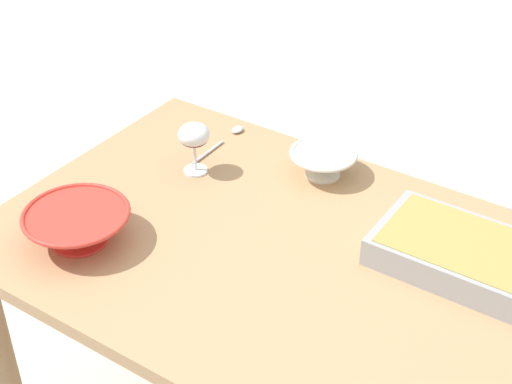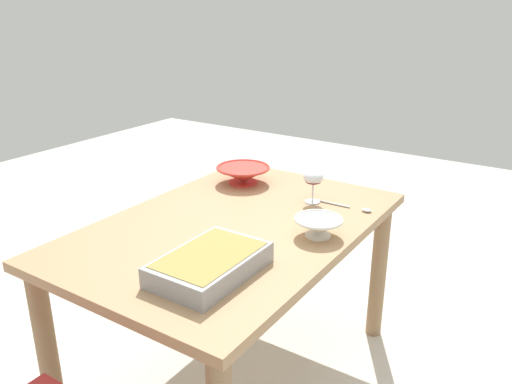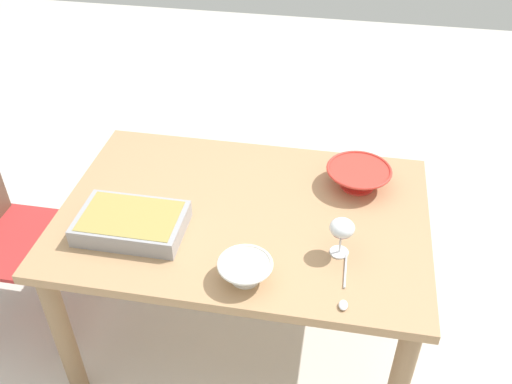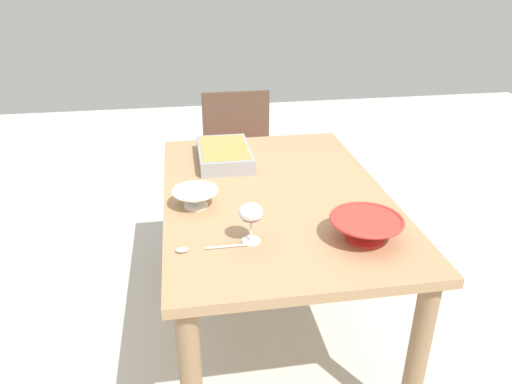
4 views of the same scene
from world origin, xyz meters
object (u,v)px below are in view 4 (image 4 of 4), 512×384
(chair, at_px, (239,156))
(small_bowl, at_px, (366,227))
(serving_spoon, at_px, (198,249))
(wine_glass, at_px, (251,214))
(mixing_bowl, at_px, (195,197))
(dining_table, at_px, (274,214))
(casserole_dish, at_px, (224,154))

(chair, distance_m, small_bowl, 1.55)
(chair, xyz_separation_m, serving_spoon, (-1.48, 0.33, 0.26))
(chair, bearing_deg, wine_glass, 174.63)
(mixing_bowl, relative_size, small_bowl, 0.71)
(mixing_bowl, xyz_separation_m, small_bowl, (-0.35, -0.59, 0.01))
(chair, height_order, mixing_bowl, chair)
(wine_glass, distance_m, small_bowl, 0.42)
(dining_table, bearing_deg, small_bowl, -150.06)
(chair, xyz_separation_m, small_bowl, (-1.50, -0.27, 0.30))
(serving_spoon, bearing_deg, dining_table, -40.88)
(chair, relative_size, serving_spoon, 3.49)
(small_bowl, bearing_deg, chair, 10.29)
(mixing_bowl, bearing_deg, casserole_dish, -19.58)
(small_bowl, bearing_deg, wine_glass, 83.38)
(wine_glass, distance_m, serving_spoon, 0.22)
(dining_table, relative_size, casserole_dish, 3.64)
(dining_table, relative_size, wine_glass, 9.41)
(wine_glass, xyz_separation_m, serving_spoon, (-0.03, 0.19, -0.10))
(dining_table, xyz_separation_m, chair, (1.07, 0.03, -0.15))
(dining_table, distance_m, small_bowl, 0.52)
(wine_glass, bearing_deg, mixing_bowl, 30.84)
(dining_table, relative_size, serving_spoon, 5.56)
(wine_glass, height_order, casserole_dish, wine_glass)
(dining_table, xyz_separation_m, wine_glass, (-0.38, 0.16, 0.22))
(wine_glass, bearing_deg, dining_table, -23.09)
(chair, height_order, wine_glass, wine_glass)
(casserole_dish, bearing_deg, dining_table, -154.76)
(chair, relative_size, casserole_dish, 2.28)
(dining_table, relative_size, small_bowl, 5.37)
(dining_table, bearing_deg, serving_spoon, 139.12)
(mixing_bowl, bearing_deg, dining_table, -77.55)
(small_bowl, bearing_deg, dining_table, 29.94)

